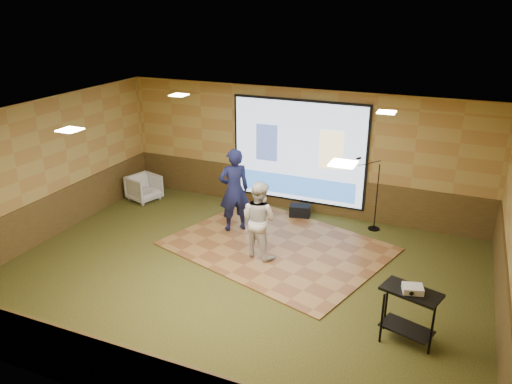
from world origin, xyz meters
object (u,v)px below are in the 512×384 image
at_px(projector, 413,289).
at_px(banquet_chair, 144,188).
at_px(av_table, 409,307).
at_px(mic_stand, 373,209).
at_px(projector_screen, 298,153).
at_px(player_left, 234,190).
at_px(player_right, 259,219).
at_px(dance_floor, 277,246).
at_px(duffel_bag, 300,211).

xyz_separation_m(projector, banquet_chair, (-7.04, 3.27, -0.61)).
xyz_separation_m(av_table, banquet_chair, (-7.02, 3.24, -0.28)).
distance_m(mic_stand, banquet_chair, 5.80).
distance_m(projector_screen, player_left, 1.95).
height_order(player_right, av_table, player_right).
bearing_deg(player_left, dance_floor, 120.32).
xyz_separation_m(player_right, av_table, (3.11, -1.60, -0.21)).
height_order(dance_floor, av_table, av_table).
relative_size(projector, banquet_chair, 0.40).
height_order(projector_screen, player_right, projector_screen).
distance_m(player_right, duffel_bag, 2.30).
bearing_deg(player_right, dance_floor, -96.27).
relative_size(projector_screen, duffel_bag, 6.86).
relative_size(dance_floor, av_table, 4.73).
height_order(mic_stand, banquet_chair, mic_stand).
distance_m(dance_floor, av_table, 3.65).
distance_m(dance_floor, banquet_chair, 4.28).
height_order(dance_floor, mic_stand, mic_stand).
bearing_deg(projector_screen, av_table, -52.70).
distance_m(player_left, projector, 4.83).
distance_m(player_left, player_right, 1.35).
distance_m(av_table, banquet_chair, 7.74).
xyz_separation_m(dance_floor, banquet_chair, (-4.12, 1.12, 0.32)).
relative_size(projector_screen, player_right, 2.09).
height_order(player_left, projector, player_left).
relative_size(banquet_chair, duffel_bag, 1.51).
relative_size(player_left, duffel_bag, 3.90).
bearing_deg(projector_screen, projector, -52.76).
distance_m(dance_floor, duffel_bag, 1.68).
distance_m(av_table, duffel_bag, 4.83).
bearing_deg(mic_stand, duffel_bag, -159.13).
xyz_separation_m(av_table, projector, (0.01, -0.03, 0.33)).
height_order(av_table, banquet_chair, av_table).
bearing_deg(banquet_chair, mic_stand, -66.84).
xyz_separation_m(projector_screen, projector, (3.19, -4.19, -0.53)).
bearing_deg(banquet_chair, av_table, -97.21).
height_order(projector_screen, projector, projector_screen).
distance_m(projector_screen, player_right, 2.65).
relative_size(dance_floor, player_right, 2.66).
bearing_deg(duffel_bag, projector_screen, 119.29).
height_order(projector, duffel_bag, projector).
bearing_deg(dance_floor, projector_screen, 97.48).
height_order(player_right, duffel_bag, player_right).
bearing_deg(dance_floor, av_table, -36.15).
bearing_deg(av_table, duffel_bag, 128.01).
bearing_deg(av_table, dance_floor, 143.85).
xyz_separation_m(av_table, mic_stand, (-1.25, 3.81, -0.12)).
xyz_separation_m(projector_screen, banquet_chair, (-3.85, -0.92, -1.14)).
distance_m(av_table, mic_stand, 4.01).
distance_m(banquet_chair, duffel_bag, 4.10).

